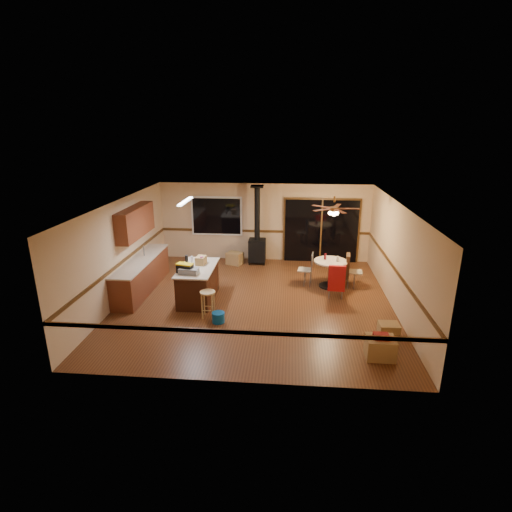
# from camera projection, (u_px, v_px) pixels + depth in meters

# --- Properties ---
(floor) EXTENTS (7.00, 7.00, 0.00)m
(floor) POSITION_uv_depth(u_px,v_px,m) (255.00, 301.00, 10.47)
(floor) COLOR #582F18
(floor) RESTS_ON ground
(ceiling) EXTENTS (7.00, 7.00, 0.00)m
(ceiling) POSITION_uv_depth(u_px,v_px,m) (255.00, 203.00, 9.67)
(ceiling) COLOR silver
(ceiling) RESTS_ON ground
(wall_back) EXTENTS (7.00, 0.00, 7.00)m
(wall_back) POSITION_uv_depth(u_px,v_px,m) (264.00, 222.00, 13.39)
(wall_back) COLOR tan
(wall_back) RESTS_ON ground
(wall_front) EXTENTS (7.00, 0.00, 7.00)m
(wall_front) POSITION_uv_depth(u_px,v_px,m) (237.00, 317.00, 6.76)
(wall_front) COLOR tan
(wall_front) RESTS_ON ground
(wall_left) EXTENTS (0.00, 7.00, 7.00)m
(wall_left) POSITION_uv_depth(u_px,v_px,m) (121.00, 250.00, 10.36)
(wall_left) COLOR tan
(wall_left) RESTS_ON ground
(wall_right) EXTENTS (0.00, 7.00, 7.00)m
(wall_right) POSITION_uv_depth(u_px,v_px,m) (397.00, 258.00, 9.78)
(wall_right) COLOR tan
(wall_right) RESTS_ON ground
(chair_rail) EXTENTS (7.00, 7.00, 0.08)m
(chair_rail) POSITION_uv_depth(u_px,v_px,m) (255.00, 265.00, 10.16)
(chair_rail) COLOR #492D12
(chair_rail) RESTS_ON ground
(window) EXTENTS (1.72, 0.10, 1.32)m
(window) POSITION_uv_depth(u_px,v_px,m) (217.00, 216.00, 13.41)
(window) COLOR black
(window) RESTS_ON ground
(sliding_door) EXTENTS (2.52, 0.10, 2.10)m
(sliding_door) POSITION_uv_depth(u_px,v_px,m) (321.00, 231.00, 13.26)
(sliding_door) COLOR black
(sliding_door) RESTS_ON ground
(lower_cabinets) EXTENTS (0.60, 3.00, 0.86)m
(lower_cabinets) POSITION_uv_depth(u_px,v_px,m) (142.00, 275.00, 11.08)
(lower_cabinets) COLOR brown
(lower_cabinets) RESTS_ON ground
(countertop) EXTENTS (0.64, 3.04, 0.04)m
(countertop) POSITION_uv_depth(u_px,v_px,m) (141.00, 260.00, 10.94)
(countertop) COLOR #C1AE96
(countertop) RESTS_ON lower_cabinets
(upper_cabinets) EXTENTS (0.35, 2.00, 0.80)m
(upper_cabinets) POSITION_uv_depth(u_px,v_px,m) (135.00, 222.00, 10.82)
(upper_cabinets) COLOR brown
(upper_cabinets) RESTS_ON ground
(kitchen_island) EXTENTS (0.88, 1.68, 0.90)m
(kitchen_island) POSITION_uv_depth(u_px,v_px,m) (198.00, 283.00, 10.46)
(kitchen_island) COLOR #37190D
(kitchen_island) RESTS_ON ground
(wood_stove) EXTENTS (0.55, 0.50, 2.52)m
(wood_stove) POSITION_uv_depth(u_px,v_px,m) (257.00, 242.00, 13.15)
(wood_stove) COLOR black
(wood_stove) RESTS_ON ground
(ceiling_fan) EXTENTS (0.24, 0.24, 0.55)m
(ceiling_fan) POSITION_uv_depth(u_px,v_px,m) (334.00, 210.00, 10.75)
(ceiling_fan) COLOR brown
(ceiling_fan) RESTS_ON ceiling
(fluorescent_strip) EXTENTS (0.10, 1.20, 0.04)m
(fluorescent_strip) POSITION_uv_depth(u_px,v_px,m) (185.00, 201.00, 10.11)
(fluorescent_strip) COLOR white
(fluorescent_strip) RESTS_ON ceiling
(toolbox_grey) EXTENTS (0.49, 0.31, 0.15)m
(toolbox_grey) POSITION_uv_depth(u_px,v_px,m) (189.00, 271.00, 9.83)
(toolbox_grey) COLOR slate
(toolbox_grey) RESTS_ON kitchen_island
(toolbox_black) EXTENTS (0.43, 0.30, 0.22)m
(toolbox_black) POSITION_uv_depth(u_px,v_px,m) (185.00, 269.00, 9.88)
(toolbox_black) COLOR black
(toolbox_black) RESTS_ON kitchen_island
(toolbox_yellow_lid) EXTENTS (0.44, 0.31, 0.03)m
(toolbox_yellow_lid) POSITION_uv_depth(u_px,v_px,m) (185.00, 264.00, 9.84)
(toolbox_yellow_lid) COLOR gold
(toolbox_yellow_lid) RESTS_ON toolbox_black
(box_on_island) EXTENTS (0.27, 0.34, 0.21)m
(box_on_island) POSITION_uv_depth(u_px,v_px,m) (201.00, 260.00, 10.52)
(box_on_island) COLOR #9C7745
(box_on_island) RESTS_ON kitchen_island
(bottle_dark) EXTENTS (0.08, 0.08, 0.29)m
(bottle_dark) POSITION_uv_depth(u_px,v_px,m) (187.00, 261.00, 10.38)
(bottle_dark) COLOR black
(bottle_dark) RESTS_ON kitchen_island
(bottle_pink) EXTENTS (0.10, 0.10, 0.24)m
(bottle_pink) POSITION_uv_depth(u_px,v_px,m) (202.00, 261.00, 10.42)
(bottle_pink) COLOR #D84C8C
(bottle_pink) RESTS_ON kitchen_island
(bottle_white) EXTENTS (0.07, 0.07, 0.17)m
(bottle_white) POSITION_uv_depth(u_px,v_px,m) (192.00, 259.00, 10.66)
(bottle_white) COLOR white
(bottle_white) RESTS_ON kitchen_island
(bar_stool) EXTENTS (0.40, 0.40, 0.66)m
(bar_stool) POSITION_uv_depth(u_px,v_px,m) (208.00, 304.00, 9.51)
(bar_stool) COLOR tan
(bar_stool) RESTS_ON floor
(blue_bucket) EXTENTS (0.36, 0.36, 0.25)m
(blue_bucket) POSITION_uv_depth(u_px,v_px,m) (218.00, 317.00, 9.31)
(blue_bucket) COLOR #0C56AB
(blue_bucket) RESTS_ON floor
(dining_table) EXTENTS (0.94, 0.94, 0.78)m
(dining_table) POSITION_uv_depth(u_px,v_px,m) (330.00, 269.00, 11.27)
(dining_table) COLOR black
(dining_table) RESTS_ON ground
(glass_red) EXTENTS (0.07, 0.07, 0.17)m
(glass_red) POSITION_uv_depth(u_px,v_px,m) (325.00, 257.00, 11.28)
(glass_red) COLOR #590C14
(glass_red) RESTS_ON dining_table
(glass_cream) EXTENTS (0.08, 0.08, 0.15)m
(glass_cream) POSITION_uv_depth(u_px,v_px,m) (338.00, 259.00, 11.11)
(glass_cream) COLOR beige
(glass_cream) RESTS_ON dining_table
(chair_left) EXTENTS (0.45, 0.45, 0.51)m
(chair_left) POSITION_uv_depth(u_px,v_px,m) (309.00, 265.00, 11.38)
(chair_left) COLOR tan
(chair_left) RESTS_ON ground
(chair_near) EXTENTS (0.45, 0.49, 0.70)m
(chair_near) POSITION_uv_depth(u_px,v_px,m) (337.00, 278.00, 10.41)
(chair_near) COLOR tan
(chair_near) RESTS_ON ground
(chair_right) EXTENTS (0.51, 0.48, 0.70)m
(chair_right) POSITION_uv_depth(u_px,v_px,m) (349.00, 266.00, 11.28)
(chair_right) COLOR tan
(chair_right) RESTS_ON ground
(box_under_window) EXTENTS (0.61, 0.55, 0.40)m
(box_under_window) POSITION_uv_depth(u_px,v_px,m) (235.00, 258.00, 13.25)
(box_under_window) COLOR #9C7745
(box_under_window) RESTS_ON floor
(box_corner_a) EXTENTS (0.56, 0.47, 0.42)m
(box_corner_a) POSITION_uv_depth(u_px,v_px,m) (380.00, 348.00, 7.87)
(box_corner_a) COLOR #9C7745
(box_corner_a) RESTS_ON floor
(box_corner_b) EXTENTS (0.43, 0.37, 0.34)m
(box_corner_b) POSITION_uv_depth(u_px,v_px,m) (389.00, 331.00, 8.60)
(box_corner_b) COLOR #9C7745
(box_corner_b) RESTS_ON floor
(box_small_red) EXTENTS (0.29, 0.24, 0.08)m
(box_small_red) POSITION_uv_depth(u_px,v_px,m) (381.00, 336.00, 7.79)
(box_small_red) COLOR maroon
(box_small_red) RESTS_ON box_corner_a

